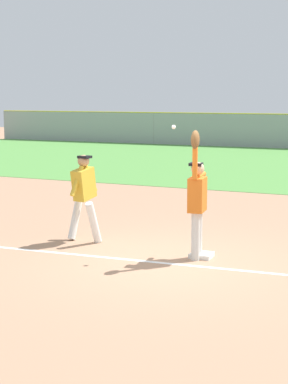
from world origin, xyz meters
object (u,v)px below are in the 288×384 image
Objects in this scene: parked_car_red at (236,131)px; baseball at (174,127)px; fielder at (197,196)px; parked_car_blue at (142,129)px; first_base at (202,255)px; runner at (84,192)px.

baseball is at bearing -72.29° from parked_car_red.
parked_car_blue is (-13.32, 26.90, -0.45)m from fielder.
runner reaches higher than first_base.
parked_car_red is (-7.10, 27.22, -0.45)m from fielder.
first_base is 0.22× the size of runner.
baseball is (-0.48, 0.09, 1.19)m from fielder.
baseball is 27.97m from parked_car_red.
first_base is 2.33m from baseball.
fielder is 0.50× the size of parked_car_red.
baseball is 0.02× the size of parked_car_red.
parked_car_blue reaches higher than first_base.
baseball reaches higher than fielder.
parked_car_blue is at bearing 118.80° from runner.
runner is at bearing 175.22° from first_base.
baseball is 0.02× the size of parked_car_blue.
first_base is 0.08× the size of parked_car_red.
parked_car_blue is at bearing 115.59° from baseball.
parked_car_red is (-4.64, 26.87, -0.32)m from runner.
fielder is 30.81× the size of baseball.
runner is (-2.46, 0.36, -0.12)m from fielder.
baseball is at bearing -0.98° from runner.
runner is at bearing -15.32° from fielder.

